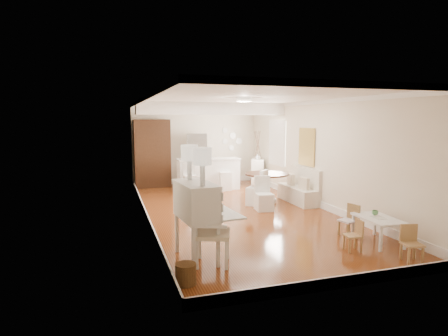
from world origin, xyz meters
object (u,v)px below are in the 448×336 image
kids_chair_b (348,220)px  dining_table (267,188)px  slip_chair_far (257,187)px  kids_chair_a (353,235)px  pantry_cabinet (152,153)px  fridge (206,159)px  wicker_basket (186,274)px  kids_chair_c (412,244)px  bar_stool_right (224,176)px  sideboard (258,172)px  slip_chair_near (264,194)px  secretary_bureau (196,221)px  kids_table (378,230)px  breakfast_counter (209,174)px  gustavian_armchair (213,233)px  bar_stool_left (190,179)px

kids_chair_b → dining_table: bearing=173.5°
slip_chair_far → kids_chair_a: bearing=46.7°
pantry_cabinet → fridge: size_ratio=1.28×
wicker_basket → kids_chair_c: 3.69m
bar_stool_right → sideboard: (1.43, 0.66, -0.03)m
kids_chair_a → slip_chair_far: bearing=-167.7°
dining_table → slip_chair_near: size_ratio=1.39×
secretary_bureau → kids_table: size_ratio=1.33×
secretary_bureau → breakfast_counter: 6.21m
kids_chair_c → kids_table: bearing=96.4°
sideboard → bar_stool_right: bearing=-132.4°
kids_chair_a → dining_table: dining_table is taller
wicker_basket → kids_chair_b: kids_chair_b is taller
secretary_bureau → wicker_basket: (-0.36, -0.88, -0.50)m
kids_chair_a → fridge: bearing=-166.1°
secretary_bureau → gustavian_armchair: size_ratio=1.26×
slip_chair_near → fridge: bearing=101.5°
gustavian_armchair → slip_chair_near: bearing=-16.3°
slip_chair_far → breakfast_counter: (-0.66, 2.57, 0.03)m
kids_chair_a → pantry_cabinet: size_ratio=0.25×
kids_table → kids_chair_a: 0.76m
pantry_cabinet → sideboard: 3.73m
wicker_basket → bar_stool_right: 7.07m
fridge → dining_table: bearing=-75.9°
kids_table → fridge: 7.36m
gustavian_armchair → bar_stool_left: (0.82, 5.56, -0.04)m
secretary_bureau → sideboard: size_ratio=1.36×
kids_table → slip_chair_near: (-1.03, 2.96, 0.19)m
secretary_bureau → pantry_cabinet: (0.09, 7.02, 0.50)m
bar_stool_right → secretary_bureau: bearing=-116.8°
bar_stool_left → fridge: fridge is taller
gustavian_armchair → kids_chair_b: size_ratio=1.60×
bar_stool_right → fridge: 1.41m
pantry_cabinet → sideboard: size_ratio=2.42×
wicker_basket → kids_table: kids_table is taller
kids_chair_b → slip_chair_near: bearing=-174.9°
dining_table → pantry_cabinet: (-2.75, 3.41, 0.74)m
secretary_bureau → slip_chair_far: bearing=48.1°
dining_table → wicker_basket: bearing=-125.5°
kids_chair_b → bar_stool_left: bar_stool_left is taller
kids_chair_b → pantry_cabinet: bearing=-167.4°
slip_chair_near → kids_chair_a: bearing=-78.5°
kids_chair_b → fridge: fridge is taller
kids_chair_a → bar_stool_right: bearing=-167.4°
dining_table → breakfast_counter: (-1.05, 2.33, 0.10)m
slip_chair_near → slip_chair_far: size_ratio=0.90×
kids_chair_a → slip_chair_far: slip_chair_far is taller
kids_table → bar_stool_right: (-1.18, 5.87, 0.24)m
wicker_basket → sideboard: size_ratio=0.31×
slip_chair_near → dining_table: bearing=68.5°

